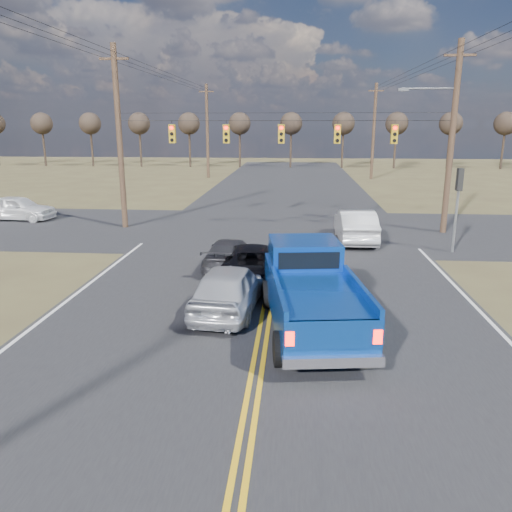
# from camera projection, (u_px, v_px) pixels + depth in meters

# --- Properties ---
(ground) EXTENTS (160.00, 160.00, 0.00)m
(ground) POSITION_uv_depth(u_px,v_px,m) (253.00, 398.00, 10.95)
(ground) COLOR brown
(ground) RESTS_ON ground
(road_main) EXTENTS (14.00, 120.00, 0.02)m
(road_main) POSITION_uv_depth(u_px,v_px,m) (274.00, 270.00, 20.58)
(road_main) COLOR #28282B
(road_main) RESTS_ON ground
(road_cross) EXTENTS (120.00, 12.00, 0.02)m
(road_cross) POSITION_uv_depth(u_px,v_px,m) (280.00, 230.00, 28.29)
(road_cross) COLOR #28282B
(road_cross) RESTS_ON ground
(signal_gantry) EXTENTS (19.60, 4.83, 10.00)m
(signal_gantry) POSITION_uv_depth(u_px,v_px,m) (291.00, 139.00, 26.75)
(signal_gantry) COLOR #473323
(signal_gantry) RESTS_ON ground
(utility_poles) EXTENTS (19.60, 58.32, 10.00)m
(utility_poles) POSITION_uv_depth(u_px,v_px,m) (281.00, 136.00, 25.99)
(utility_poles) COLOR #473323
(utility_poles) RESTS_ON ground
(treeline) EXTENTS (87.00, 117.80, 7.40)m
(treeline) POSITION_uv_depth(u_px,v_px,m) (285.00, 126.00, 35.46)
(treeline) COLOR #33261C
(treeline) RESTS_ON ground
(pickup_truck) EXTENTS (3.15, 6.52, 2.35)m
(pickup_truck) POSITION_uv_depth(u_px,v_px,m) (311.00, 292.00, 14.34)
(pickup_truck) COLOR black
(pickup_truck) RESTS_ON ground
(silver_suv) EXTENTS (2.28, 4.76, 1.57)m
(silver_suv) POSITION_uv_depth(u_px,v_px,m) (229.00, 288.00, 15.84)
(silver_suv) COLOR #B5B7BD
(silver_suv) RESTS_ON ground
(black_suv) EXTENTS (2.63, 5.11, 1.38)m
(black_suv) POSITION_uv_depth(u_px,v_px,m) (252.00, 261.00, 19.29)
(black_suv) COLOR black
(black_suv) RESTS_ON ground
(white_car_queue) EXTENTS (1.80, 5.04, 1.65)m
(white_car_queue) POSITION_uv_depth(u_px,v_px,m) (355.00, 225.00, 25.36)
(white_car_queue) COLOR silver
(white_car_queue) RESTS_ON ground
(dgrey_car_queue) EXTENTS (2.00, 4.36, 1.23)m
(dgrey_car_queue) POSITION_uv_depth(u_px,v_px,m) (230.00, 254.00, 20.64)
(dgrey_car_queue) COLOR #333338
(dgrey_car_queue) RESTS_ON ground
(cross_car_west) EXTENTS (2.13, 4.63, 1.54)m
(cross_car_west) POSITION_uv_depth(u_px,v_px,m) (18.00, 208.00, 30.99)
(cross_car_west) COLOR white
(cross_car_west) RESTS_ON ground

